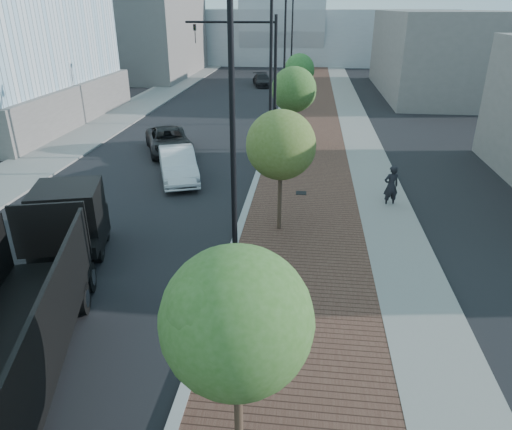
# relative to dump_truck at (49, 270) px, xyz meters

# --- Properties ---
(sidewalk) EXTENTS (7.00, 140.00, 0.12)m
(sidewalk) POSITION_rel_dump_truck_xyz_m (8.31, 31.04, -1.22)
(sidewalk) COLOR #4C2D23
(sidewalk) RESTS_ON ground
(concrete_strip) EXTENTS (2.40, 140.00, 0.13)m
(concrete_strip) POSITION_rel_dump_truck_xyz_m (11.01, 31.04, -1.22)
(concrete_strip) COLOR slate
(concrete_strip) RESTS_ON ground
(curb) EXTENTS (0.30, 140.00, 0.14)m
(curb) POSITION_rel_dump_truck_xyz_m (4.81, 31.04, -1.21)
(curb) COLOR gray
(curb) RESTS_ON ground
(west_sidewalk) EXTENTS (4.00, 140.00, 0.12)m
(west_sidewalk) POSITION_rel_dump_truck_xyz_m (-8.19, 31.04, -1.22)
(west_sidewalk) COLOR slate
(west_sidewalk) RESTS_ON ground
(dump_truck) EXTENTS (5.71, 13.40, 3.05)m
(dump_truck) POSITION_rel_dump_truck_xyz_m (0.00, 0.00, 0.00)
(dump_truck) COLOR black
(dump_truck) RESTS_ON ground
(white_sedan) EXTENTS (3.38, 5.30, 1.65)m
(white_sedan) POSITION_rel_dump_truck_xyz_m (0.70, 11.65, -0.46)
(white_sedan) COLOR silver
(white_sedan) RESTS_ON ground
(dark_car_mid) EXTENTS (4.41, 5.92, 1.50)m
(dark_car_mid) POSITION_rel_dump_truck_xyz_m (-1.21, 16.45, -0.54)
(dark_car_mid) COLOR black
(dark_car_mid) RESTS_ON ground
(dark_car_far) EXTENTS (2.87, 4.86, 1.32)m
(dark_car_far) POSITION_rel_dump_truck_xyz_m (1.86, 43.85, -0.62)
(dark_car_far) COLOR black
(dark_car_far) RESTS_ON ground
(pedestrian) EXTENTS (0.82, 0.67, 1.94)m
(pedestrian) POSITION_rel_dump_truck_xyz_m (11.24, 9.18, -0.31)
(pedestrian) COLOR black
(pedestrian) RESTS_ON ground
(streetlight_1) EXTENTS (1.44, 0.56, 9.21)m
(streetlight_1) POSITION_rel_dump_truck_xyz_m (5.30, 1.04, 3.06)
(streetlight_1) COLOR black
(streetlight_1) RESTS_ON ground
(streetlight_2) EXTENTS (1.72, 0.56, 9.28)m
(streetlight_2) POSITION_rel_dump_truck_xyz_m (5.41, 13.04, 3.54)
(streetlight_2) COLOR black
(streetlight_2) RESTS_ON ground
(streetlight_3) EXTENTS (1.44, 0.56, 9.21)m
(streetlight_3) POSITION_rel_dump_truck_xyz_m (5.30, 25.04, 3.06)
(streetlight_3) COLOR black
(streetlight_3) RESTS_ON ground
(streetlight_4) EXTENTS (1.72, 0.56, 9.28)m
(streetlight_4) POSITION_rel_dump_truck_xyz_m (5.41, 37.04, 3.54)
(streetlight_4) COLOR black
(streetlight_4) RESTS_ON ground
(traffic_mast) EXTENTS (5.09, 0.20, 8.00)m
(traffic_mast) POSITION_rel_dump_truck_xyz_m (4.51, 16.04, 3.70)
(traffic_mast) COLOR black
(traffic_mast) RESTS_ON ground
(tree_0) EXTENTS (2.56, 2.54, 4.97)m
(tree_0) POSITION_rel_dump_truck_xyz_m (6.45, -4.93, 2.41)
(tree_0) COLOR #382619
(tree_0) RESTS_ON ground
(tree_1) EXTENTS (2.66, 2.66, 4.93)m
(tree_1) POSITION_rel_dump_truck_xyz_m (6.45, 6.07, 2.30)
(tree_1) COLOR #382619
(tree_1) RESTS_ON ground
(tree_2) EXTENTS (2.75, 2.75, 5.12)m
(tree_2) POSITION_rel_dump_truck_xyz_m (6.45, 18.07, 2.45)
(tree_2) COLOR #382619
(tree_2) RESTS_ON ground
(tree_3) EXTENTS (2.52, 2.49, 4.82)m
(tree_3) POSITION_rel_dump_truck_xyz_m (6.45, 30.07, 2.28)
(tree_3) COLOR #382619
(tree_3) RESTS_ON ground
(convention_center) EXTENTS (50.00, 30.00, 50.00)m
(convention_center) POSITION_rel_dump_truck_xyz_m (2.81, 76.04, 4.72)
(convention_center) COLOR #9DA2A6
(convention_center) RESTS_ON ground
(commercial_block_nw) EXTENTS (14.00, 20.00, 10.00)m
(commercial_block_nw) POSITION_rel_dump_truck_xyz_m (-15.19, 51.04, 3.72)
(commercial_block_nw) COLOR slate
(commercial_block_nw) RESTS_ON ground
(commercial_block_ne) EXTENTS (12.00, 22.00, 8.00)m
(commercial_block_ne) POSITION_rel_dump_truck_xyz_m (20.81, 41.04, 2.72)
(commercial_block_ne) COLOR slate
(commercial_block_ne) RESTS_ON ground
(utility_cover_1) EXTENTS (0.50, 0.50, 0.02)m
(utility_cover_1) POSITION_rel_dump_truck_xyz_m (7.21, -0.96, -1.15)
(utility_cover_1) COLOR black
(utility_cover_1) RESTS_ON sidewalk
(utility_cover_2) EXTENTS (0.50, 0.50, 0.02)m
(utility_cover_2) POSITION_rel_dump_truck_xyz_m (7.21, 10.04, -1.15)
(utility_cover_2) COLOR black
(utility_cover_2) RESTS_ON sidewalk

